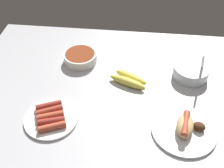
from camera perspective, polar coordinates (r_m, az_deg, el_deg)
ground_plane at (r=116.89cm, az=-1.31°, el=-1.63°), size 120.00×90.00×3.00cm
plate_sausages at (r=106.53cm, az=-12.49°, el=-6.73°), size 20.21×20.21×3.42cm
bowl_coleslaw at (r=124.68cm, az=15.97°, el=2.62°), size 15.35×15.35×15.60cm
banana_bunch at (r=117.92cm, az=3.57°, el=0.93°), size 17.18×12.84×3.39cm
bowl_chili at (r=129.22cm, az=-6.56°, el=5.57°), size 15.07×15.07×4.37cm
plate_hotdog_assembled at (r=103.75cm, az=14.79°, el=-8.77°), size 23.52×23.52×5.61cm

